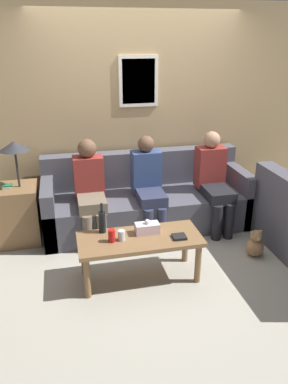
{
  "coord_description": "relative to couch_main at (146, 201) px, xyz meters",
  "views": [
    {
      "loc": [
        -0.97,
        -3.61,
        2.2
      ],
      "look_at": [
        -0.16,
        -0.06,
        0.68
      ],
      "focal_mm": 35.0,
      "sensor_mm": 36.0,
      "label": 1
    }
  ],
  "objects": [
    {
      "name": "person_left",
      "position": [
        -0.69,
        -0.18,
        0.32
      ],
      "size": [
        0.34,
        0.62,
        1.15
      ],
      "color": "#756651",
      "rests_on": "ground_plane"
    },
    {
      "name": "wine_bottle",
      "position": [
        -0.65,
        -0.93,
        0.26
      ],
      "size": [
        0.07,
        0.07,
        0.3
      ],
      "color": "black",
      "rests_on": "coffee_table"
    },
    {
      "name": "coffee_table",
      "position": [
        -0.32,
        -1.12,
        0.08
      ],
      "size": [
        1.17,
        0.5,
        0.45
      ],
      "color": "olive",
      "rests_on": "ground_plane"
    },
    {
      "name": "person_right",
      "position": [
        0.78,
        -0.22,
        0.32
      ],
      "size": [
        0.34,
        0.66,
        1.16
      ],
      "color": "black",
      "rests_on": "ground_plane"
    },
    {
      "name": "teddy_bear",
      "position": [
        0.97,
        -1.0,
        -0.17
      ],
      "size": [
        0.19,
        0.19,
        0.3
      ],
      "color": "#A87A51",
      "rests_on": "ground_plane"
    },
    {
      "name": "ground_plane",
      "position": [
        0.0,
        -0.53,
        -0.3
      ],
      "size": [
        16.0,
        16.0,
        0.0
      ],
      "primitive_type": "plane",
      "color": "#ADA899"
    },
    {
      "name": "soda_can",
      "position": [
        -0.59,
        -1.13,
        0.21
      ],
      "size": [
        0.07,
        0.07,
        0.12
      ],
      "color": "red",
      "rests_on": "coffee_table"
    },
    {
      "name": "tissue_box",
      "position": [
        -0.23,
        -1.05,
        0.2
      ],
      "size": [
        0.23,
        0.12,
        0.15
      ],
      "color": "silver",
      "rests_on": "coffee_table"
    },
    {
      "name": "person_middle",
      "position": [
        -0.01,
        -0.17,
        0.32
      ],
      "size": [
        0.34,
        0.63,
        1.15
      ],
      "color": "#2D334C",
      "rests_on": "ground_plane"
    },
    {
      "name": "book_stack",
      "position": [
        0.04,
        -1.21,
        0.16
      ],
      "size": [
        0.13,
        0.12,
        0.02
      ],
      "color": "black",
      "rests_on": "coffee_table"
    },
    {
      "name": "side_table_with_lamp",
      "position": [
        -1.52,
        -0.09,
        0.08
      ],
      "size": [
        0.47,
        0.47,
        1.18
      ],
      "color": "olive",
      "rests_on": "ground_plane"
    },
    {
      "name": "drinking_glass",
      "position": [
        -0.5,
        -1.13,
        0.2
      ],
      "size": [
        0.07,
        0.07,
        0.1
      ],
      "color": "silver",
      "rests_on": "coffee_table"
    },
    {
      "name": "wall_back",
      "position": [
        0.0,
        0.47,
        1.0
      ],
      "size": [
        9.0,
        0.08,
        2.6
      ],
      "color": "tan",
      "rests_on": "ground_plane"
    },
    {
      "name": "couch_main",
      "position": [
        0.0,
        0.0,
        0.0
      ],
      "size": [
        2.48,
        0.88,
        0.87
      ],
      "color": "#4C4C56",
      "rests_on": "ground_plane"
    }
  ]
}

